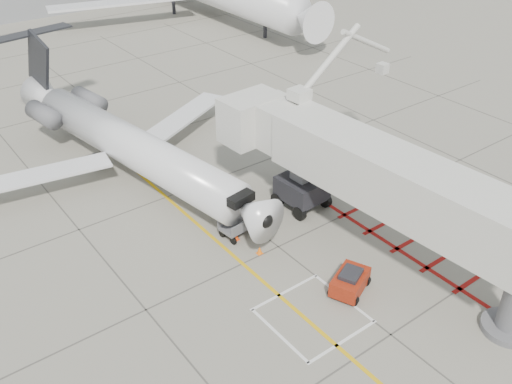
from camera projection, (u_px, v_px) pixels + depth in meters
ground_plane at (329, 287)px, 28.13m from camera, size 260.00×260.00×0.00m
regional_jet at (149, 137)px, 34.08m from camera, size 25.41×30.12×7.12m
jet_bridge at (395, 192)px, 27.96m from camera, size 10.72×20.68×8.06m
pushback_tug at (350, 281)px, 27.53m from camera, size 2.51×2.09×1.25m
baggage_cart at (238, 226)px, 31.43m from camera, size 2.09×1.45×1.24m
ground_power_unit at (434, 183)px, 34.59m from camera, size 2.47×1.44×1.95m
cone_nose at (260, 250)px, 30.22m from camera, size 0.32×0.32×0.44m
cone_side at (235, 236)px, 31.23m from camera, size 0.38×0.38×0.53m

